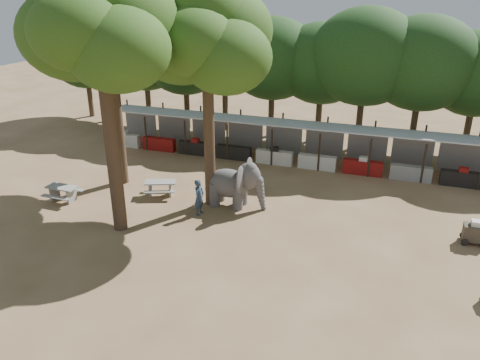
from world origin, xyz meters
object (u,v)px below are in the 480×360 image
(yard_tree_left, at_px, (109,38))
(picnic_table_far, at_px, (160,186))
(handler, at_px, (199,197))
(yard_tree_back, at_px, (205,36))
(cart_back, at_px, (476,232))
(yard_tree_center, at_px, (99,26))
(picnic_table_near, at_px, (63,191))
(elephant, at_px, (235,183))

(yard_tree_left, distance_m, picnic_table_far, 8.35)
(handler, bearing_deg, yard_tree_back, 10.37)
(cart_back, bearing_deg, handler, -173.74)
(yard_tree_back, distance_m, cart_back, 15.21)
(yard_tree_center, height_order, picnic_table_far, yard_tree_center)
(yard_tree_center, xyz_separation_m, picnic_table_near, (-4.48, 1.47, -8.66))
(yard_tree_center, xyz_separation_m, yard_tree_back, (3.00, 4.00, -0.67))
(yard_tree_left, bearing_deg, cart_back, -3.63)
(handler, bearing_deg, elephant, -35.02)
(elephant, relative_size, cart_back, 2.80)
(yard_tree_center, bearing_deg, picnic_table_near, 161.86)
(yard_tree_left, relative_size, handler, 5.92)
(handler, relative_size, cart_back, 1.60)
(elephant, bearing_deg, picnic_table_far, -178.01)
(yard_tree_left, xyz_separation_m, yard_tree_back, (6.00, -1.00, 0.34))
(yard_tree_back, bearing_deg, cart_back, -0.90)
(picnic_table_near, xyz_separation_m, picnic_table_far, (4.61, 2.38, -0.01))
(yard_tree_back, height_order, handler, yard_tree_back)
(picnic_table_far, bearing_deg, yard_tree_center, -113.26)
(picnic_table_near, bearing_deg, yard_tree_center, -16.90)
(yard_tree_back, height_order, cart_back, yard_tree_back)
(cart_back, bearing_deg, yard_tree_back, 179.34)
(yard_tree_center, bearing_deg, handler, 38.29)
(yard_tree_back, relative_size, picnic_table_near, 6.69)
(cart_back, bearing_deg, picnic_table_far, -179.95)
(yard_tree_left, distance_m, yard_tree_back, 6.09)
(yard_tree_left, bearing_deg, elephant, -7.82)
(yard_tree_back, bearing_deg, yard_tree_left, 170.54)
(yard_tree_back, relative_size, handler, 6.11)
(yard_tree_left, relative_size, yard_tree_back, 0.97)
(yard_tree_left, distance_m, cart_back, 20.47)
(yard_tree_center, xyz_separation_m, picnic_table_far, (0.12, 3.85, -8.67))
(yard_tree_center, relative_size, cart_back, 10.36)
(yard_tree_center, height_order, picnic_table_near, yard_tree_center)
(handler, height_order, picnic_table_near, handler)
(elephant, bearing_deg, picnic_table_near, -164.01)
(yard_tree_back, xyz_separation_m, cart_back, (12.95, -0.20, -7.98))
(picnic_table_near, height_order, cart_back, cart_back)
(elephant, bearing_deg, cart_back, -0.53)
(yard_tree_left, relative_size, elephant, 3.39)
(yard_tree_left, xyz_separation_m, elephant, (7.47, -1.03, -6.94))
(yard_tree_left, height_order, picnic_table_near, yard_tree_left)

